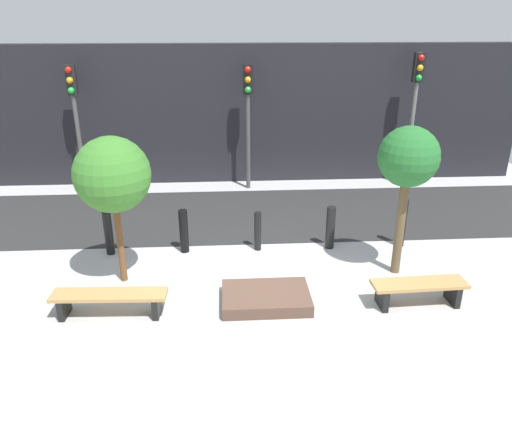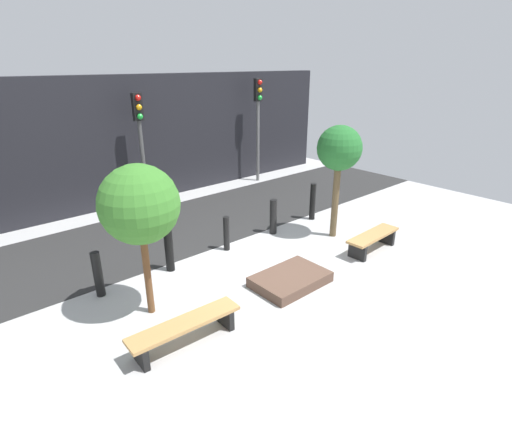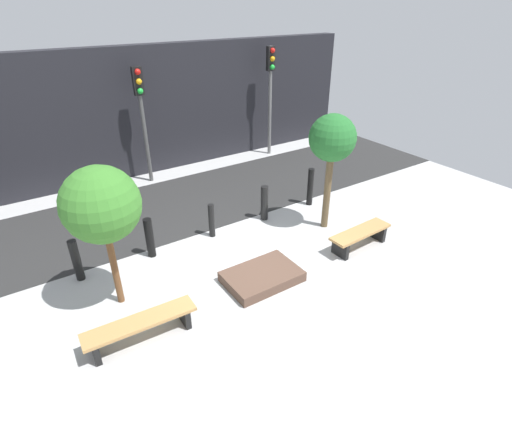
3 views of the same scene
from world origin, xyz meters
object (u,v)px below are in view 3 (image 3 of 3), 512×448
object	(u,v)px
bench_left	(141,325)
bollard_left	(150,238)
bollard_right	(264,203)
traffic_light_mid_west	(141,105)
bollard_far_right	(310,187)
traffic_light_mid_east	(271,82)
tree_behind_left_bench	(101,205)
tree_behind_right_bench	(332,140)
planter_bed	(262,276)
bench_right	(360,235)
bollard_center	(212,221)
bollard_far_left	(76,260)

from	to	relation	value
bench_left	bollard_left	xyz separation A→B (m)	(1.07, 2.37, 0.16)
bollard_right	traffic_light_mid_west	size ratio (longest dim) A/B	0.27
bollard_far_right	traffic_light_mid_east	xyz separation A→B (m)	(1.53, 4.11, 2.04)
tree_behind_left_bench	bollard_far_right	xyz separation A→B (m)	(5.75, 1.17, -1.55)
tree_behind_right_bench	planter_bed	bearing A→B (deg)	-159.16
bollard_right	traffic_light_mid_west	world-z (taller)	traffic_light_mid_west
tree_behind_right_bench	bench_left	bearing A→B (deg)	-167.14
bench_right	bollard_center	world-z (taller)	bollard_center
tree_behind_left_bench	bollard_left	world-z (taller)	tree_behind_left_bench
bollard_far_left	traffic_light_mid_west	world-z (taller)	traffic_light_mid_west
bollard_far_left	bollard_left	xyz separation A→B (m)	(1.56, 0.00, 0.00)
bench_left	bollard_right	size ratio (longest dim) A/B	2.04
tree_behind_left_bench	bollard_center	xyz separation A→B (m)	(2.63, 1.17, -1.65)
bollard_far_left	tree_behind_left_bench	bearing A→B (deg)	-67.32
bench_right	bollard_left	xyz separation A→B (m)	(-4.19, 2.37, 0.16)
bench_right	traffic_light_mid_west	bearing A→B (deg)	109.82
planter_bed	bollard_far_right	world-z (taller)	bollard_far_right
bollard_center	traffic_light_mid_east	xyz separation A→B (m)	(4.65, 4.11, 2.14)
bollard_far_right	traffic_light_mid_west	size ratio (longest dim) A/B	0.31
bollard_far_left	traffic_light_mid_east	bearing A→B (deg)	27.87
bench_right	traffic_light_mid_east	xyz separation A→B (m)	(2.01, 6.47, 2.26)
bench_left	bollard_far_left	world-z (taller)	bollard_far_left
bollard_far_left	bollard_right	distance (m)	4.68
bench_right	bollard_far_left	distance (m)	6.22
bollard_center	traffic_light_mid_west	bearing A→B (deg)	90.00
tree_behind_right_bench	traffic_light_mid_east	size ratio (longest dim) A/B	0.77
bollard_left	bollard_center	world-z (taller)	bollard_left
tree_behind_right_bench	bollard_center	xyz separation A→B (m)	(-2.63, 1.17, -1.85)
planter_bed	tree_behind_left_bench	size ratio (longest dim) A/B	0.55
bollard_right	traffic_light_mid_east	distance (m)	5.55
bollard_center	bollard_right	bearing A→B (deg)	0.00
bench_left	bollard_right	distance (m)	4.82
planter_bed	traffic_light_mid_east	bearing A→B (deg)	53.48
tree_behind_right_bench	bollard_center	size ratio (longest dim) A/B	3.35
bollard_center	traffic_light_mid_east	bearing A→B (deg)	41.47
bollard_center	traffic_light_mid_west	size ratio (longest dim) A/B	0.25
bench_left	tree_behind_left_bench	world-z (taller)	tree_behind_left_bench
traffic_light_mid_east	traffic_light_mid_west	bearing A→B (deg)	-179.99
tree_behind_right_bench	bollard_far_left	world-z (taller)	tree_behind_right_bench
bench_left	bollard_far_left	xyz separation A→B (m)	(-0.49, 2.37, 0.16)
bench_right	traffic_light_mid_east	bearing A→B (deg)	70.42
bench_right	bollard_center	bearing A→B (deg)	135.73
bench_right	bollard_right	size ratio (longest dim) A/B	1.76
traffic_light_mid_east	tree_behind_right_bench	bearing A→B (deg)	-110.90
bench_left	planter_bed	distance (m)	2.65
traffic_light_mid_east	bollard_far_right	bearing A→B (deg)	-110.39
planter_bed	bollard_right	bearing A→B (deg)	54.26
bench_right	tree_behind_left_bench	xyz separation A→B (m)	(-5.27, 1.20, 1.77)
planter_bed	bollard_far_right	xyz separation A→B (m)	(3.12, 2.17, 0.43)
tree_behind_right_bench	bollard_center	world-z (taller)	tree_behind_right_bench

